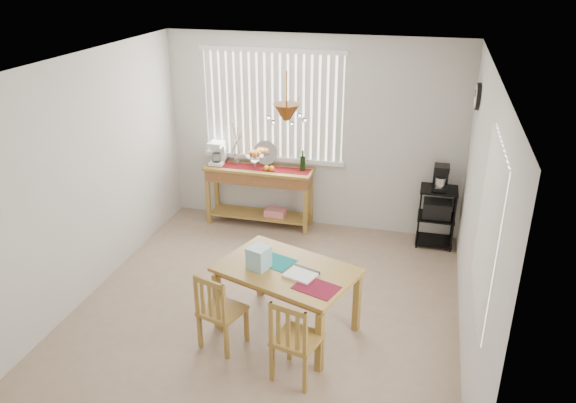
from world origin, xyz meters
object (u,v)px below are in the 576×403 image
(dining_table, at_px, (287,276))
(chair_left, at_px, (220,311))
(sideboard, at_px, (260,182))
(cart_items, at_px, (441,177))
(chair_right, at_px, (295,340))
(wire_cart, at_px, (437,211))

(dining_table, xyz_separation_m, chair_left, (-0.54, -0.43, -0.22))
(sideboard, distance_m, cart_items, 2.41)
(cart_items, relative_size, chair_left, 0.40)
(chair_left, bearing_deg, chair_right, -17.83)
(wire_cart, distance_m, chair_right, 3.15)
(cart_items, bearing_deg, chair_left, -125.94)
(chair_left, distance_m, chair_right, 0.84)
(wire_cart, xyz_separation_m, chair_right, (-1.15, -2.93, -0.07))
(dining_table, relative_size, chair_right, 1.81)
(sideboard, xyz_separation_m, chair_left, (0.44, -2.70, -0.23))
(wire_cart, bearing_deg, cart_items, 90.00)
(sideboard, bearing_deg, chair_left, -80.76)
(cart_items, distance_m, chair_left, 3.36)
(dining_table, relative_size, chair_left, 1.86)
(wire_cart, relative_size, cart_items, 2.43)
(cart_items, height_order, chair_left, cart_items)
(dining_table, bearing_deg, cart_items, 58.04)
(sideboard, xyz_separation_m, wire_cart, (2.39, -0.02, -0.15))
(chair_left, relative_size, chair_right, 0.97)
(wire_cart, xyz_separation_m, cart_items, (-0.00, 0.01, 0.46))
(sideboard, height_order, dining_table, sideboard)
(sideboard, distance_m, dining_table, 2.47)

